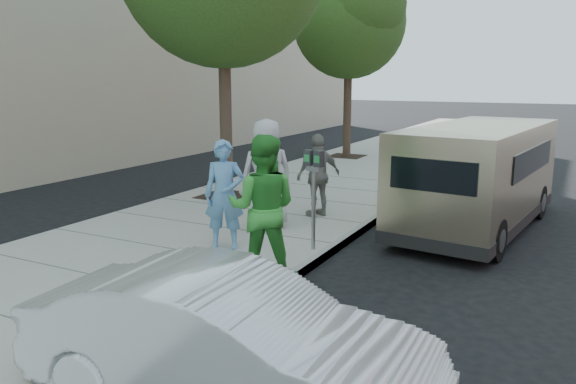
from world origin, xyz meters
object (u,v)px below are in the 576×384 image
object	(u,v)px
tree_far	(351,17)
van	(480,175)
parking_meter	(314,178)
person_green_shirt	(263,208)
person_officer	(225,195)
person_gray_shirt	(267,174)
person_striped_polo	(318,175)
sedan	(228,343)

from	to	relation	value
tree_far	van	size ratio (longest dim) A/B	1.16
parking_meter	person_green_shirt	distance (m)	1.55
van	person_officer	world-z (taller)	van
tree_far	person_gray_shirt	size ratio (longest dim) A/B	3.21
parking_meter	person_green_shirt	size ratio (longest dim) A/B	0.81
person_green_shirt	person_striped_polo	world-z (taller)	person_green_shirt
person_gray_shirt	sedan	bearing A→B (deg)	70.02
tree_far	person_green_shirt	world-z (taller)	tree_far
tree_far	parking_meter	distance (m)	11.59
sedan	person_striped_polo	world-z (taller)	person_striped_polo
parking_meter	person_green_shirt	bearing A→B (deg)	-80.54
person_green_shirt	person_gray_shirt	world-z (taller)	person_gray_shirt
van	person_green_shirt	size ratio (longest dim) A/B	2.79
tree_far	person_gray_shirt	bearing A→B (deg)	-77.28
parking_meter	person_officer	xyz separation A→B (m)	(-1.31, -0.59, -0.28)
tree_far	person_gray_shirt	world-z (taller)	tree_far
tree_far	person_green_shirt	xyz separation A→B (m)	(3.45, -12.00, -3.73)
sedan	person_officer	xyz separation A→B (m)	(-2.43, 3.60, 0.42)
parking_meter	person_gray_shirt	size ratio (longest dim) A/B	0.80
person_officer	person_green_shirt	xyz separation A→B (m)	(1.26, -0.95, 0.12)
person_officer	person_gray_shirt	bearing A→B (deg)	64.25
person_gray_shirt	parking_meter	bearing A→B (deg)	102.00
tree_far	person_green_shirt	size ratio (longest dim) A/B	3.23
parking_meter	sedan	world-z (taller)	parking_meter
tree_far	sedan	bearing A→B (deg)	-72.49
person_green_shirt	person_gray_shirt	bearing A→B (deg)	-81.95
tree_far	person_officer	xyz separation A→B (m)	(2.19, -11.04, -3.84)
parking_meter	person_officer	world-z (taller)	person_officer
person_green_shirt	tree_far	bearing A→B (deg)	-94.26
tree_far	sedan	size ratio (longest dim) A/B	1.72
van	sedan	world-z (taller)	van
person_green_shirt	person_striped_polo	bearing A→B (deg)	-97.78
parking_meter	van	size ratio (longest dim) A/B	0.29
person_officer	person_striped_polo	bearing A→B (deg)	53.76
tree_far	person_striped_polo	size ratio (longest dim) A/B	3.91
tree_far	sedan	world-z (taller)	tree_far
parking_meter	person_green_shirt	xyz separation A→B (m)	(-0.05, -1.54, -0.17)
van	parking_meter	bearing A→B (deg)	-116.44
sedan	parking_meter	bearing A→B (deg)	11.61
parking_meter	person_officer	bearing A→B (deg)	-144.54
person_gray_shirt	person_striped_polo	size ratio (longest dim) A/B	1.22
van	person_striped_polo	size ratio (longest dim) A/B	3.38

